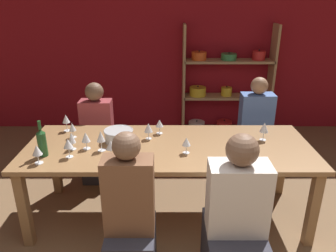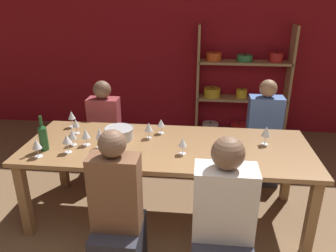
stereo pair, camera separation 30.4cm
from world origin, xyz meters
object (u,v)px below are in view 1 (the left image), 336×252
object	(u,v)px
wine_glass_white_a	(36,151)
wine_glass_white_d	(186,142)
shelf_unit	(223,91)
wine_glass_white_b	(71,138)
dining_table	(168,153)
wine_glass_red_e	(159,124)
wine_bottle_green	(41,142)
wine_glass_red_a	(72,127)
wine_glass_empty_b	(85,137)
person_near_b	(130,230)
wine_glass_white_c	(148,128)
mixing_bowl	(118,135)
wine_glass_red_d	(68,144)
person_far_b	(98,143)
person_near_a	(234,232)
wine_glass_empty_a	(65,119)
wine_glass_white_e	(100,137)
person_far_a	(253,140)
wine_glass_red_c	(110,145)
wine_glass_red_b	(264,128)

from	to	relation	value
wine_glass_white_a	wine_glass_white_d	bearing A→B (deg)	8.68
shelf_unit	wine_glass_white_b	world-z (taller)	shelf_unit
dining_table	wine_glass_red_e	size ratio (longest dim) A/B	17.94
wine_bottle_green	wine_glass_red_a	distance (m)	0.41
wine_glass_white_d	wine_glass_empty_b	distance (m)	0.89
wine_glass_empty_b	person_near_b	bearing A→B (deg)	-57.56
wine_glass_white_c	mixing_bowl	bearing A→B (deg)	-169.49
wine_glass_red_d	person_far_b	xyz separation A→B (m)	(0.03, 0.99, -0.46)
wine_glass_red_d	person_near_a	distance (m)	1.51
mixing_bowl	wine_glass_empty_a	size ratio (longest dim) A/B	1.60
person_near_a	wine_glass_red_a	bearing A→B (deg)	145.36
wine_glass_white_a	wine_glass_white_c	size ratio (longest dim) A/B	1.02
wine_glass_white_a	wine_glass_white_c	world-z (taller)	wine_glass_white_a
wine_bottle_green	wine_glass_empty_a	size ratio (longest dim) A/B	1.85
wine_glass_white_c	wine_glass_white_e	size ratio (longest dim) A/B	0.85
wine_glass_red_e	wine_glass_empty_a	bearing A→B (deg)	175.91
dining_table	person_far_a	size ratio (longest dim) A/B	2.17
shelf_unit	mixing_bowl	bearing A→B (deg)	-122.41
wine_glass_empty_a	wine_glass_red_e	distance (m)	0.94
wine_glass_empty_a	wine_glass_white_b	bearing A→B (deg)	-68.04
wine_glass_red_e	person_far_b	size ratio (longest dim) A/B	0.13
shelf_unit	person_near_a	size ratio (longest dim) A/B	1.36
wine_glass_empty_a	person_near_a	bearing A→B (deg)	-36.88
wine_bottle_green	wine_glass_white_a	distance (m)	0.14
wine_glass_red_a	person_near_a	bearing A→B (deg)	-34.64
dining_table	wine_glass_red_a	xyz separation A→B (m)	(-0.92, 0.18, 0.18)
wine_glass_white_b	wine_glass_empty_b	size ratio (longest dim) A/B	1.03
wine_glass_empty_a	person_far_b	xyz separation A→B (m)	(0.21, 0.42, -0.46)
wine_glass_white_d	wine_glass_white_e	bearing A→B (deg)	176.17
wine_glass_white_b	dining_table	bearing A→B (deg)	5.61
wine_bottle_green	wine_glass_white_e	bearing A→B (deg)	11.60
person_near_b	wine_glass_white_e	bearing A→B (deg)	114.74
shelf_unit	mixing_bowl	xyz separation A→B (m)	(-1.33, -2.10, 0.18)
shelf_unit	mixing_bowl	size ratio (longest dim) A/B	6.03
wine_glass_red_a	person_near_b	world-z (taller)	person_near_b
dining_table	wine_glass_red_c	distance (m)	0.58
wine_glass_white_a	wine_glass_red_c	world-z (taller)	wine_glass_white_a
dining_table	wine_glass_white_e	bearing A→B (deg)	-169.79
wine_glass_white_b	person_near_b	size ratio (longest dim) A/B	0.13
wine_bottle_green	wine_glass_white_d	distance (m)	1.23
wine_bottle_green	wine_glass_red_d	size ratio (longest dim) A/B	1.90
wine_glass_red_e	person_far_a	world-z (taller)	person_far_a
wine_glass_red_a	mixing_bowl	bearing A→B (deg)	-10.67
wine_glass_white_c	person_near_a	world-z (taller)	person_near_a
wine_glass_red_c	person_near_a	bearing A→B (deg)	-29.29
wine_glass_white_d	person_near_b	world-z (taller)	person_near_b
shelf_unit	person_far_b	world-z (taller)	shelf_unit
wine_glass_red_b	wine_glass_red_e	world-z (taller)	wine_glass_red_b
wine_bottle_green	wine_glass_white_e	world-z (taller)	wine_bottle_green
wine_glass_red_a	wine_glass_red_d	size ratio (longest dim) A/B	0.89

